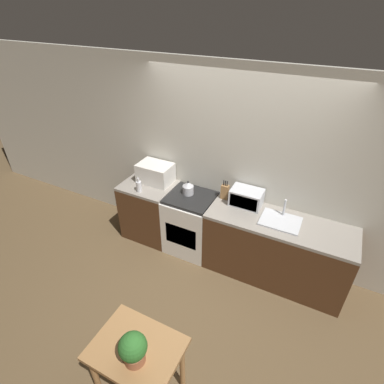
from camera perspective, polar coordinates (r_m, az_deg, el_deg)
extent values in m
plane|color=brown|center=(4.07, 2.43, -17.73)|extent=(16.00, 16.00, 0.00)
cube|color=beige|center=(3.94, 8.73, 4.58)|extent=(10.00, 0.06, 2.60)
cube|color=#4C2D19|center=(4.61, -7.92, -3.53)|extent=(0.74, 0.62, 0.86)
cube|color=gray|center=(4.36, -8.37, 1.23)|extent=(0.74, 0.62, 0.04)
cube|color=#4C2D19|center=(4.05, 15.44, -10.69)|extent=(1.77, 0.62, 0.86)
cube|color=gray|center=(3.76, 16.44, -5.70)|extent=(1.77, 0.62, 0.04)
cube|color=silver|center=(4.32, -0.22, -6.04)|extent=(0.64, 0.62, 0.86)
cube|color=black|center=(4.05, -0.23, -1.09)|extent=(0.62, 0.57, 0.04)
cube|color=black|center=(4.11, -2.15, -8.38)|extent=(0.46, 0.02, 0.32)
cylinder|color=#B7B7BC|center=(4.06, -0.75, 0.41)|extent=(0.15, 0.15, 0.12)
cone|color=#B7B7BC|center=(4.02, -0.76, 1.49)|extent=(0.14, 0.14, 0.06)
sphere|color=black|center=(4.00, -0.76, 1.93)|extent=(0.03, 0.03, 0.03)
cube|color=silver|center=(4.33, -6.96, 3.61)|extent=(0.48, 0.34, 0.28)
cube|color=black|center=(4.22, -8.14, 2.64)|extent=(0.42, 0.01, 0.23)
cylinder|color=silver|center=(4.17, -10.08, 1.05)|extent=(0.07, 0.07, 0.15)
cylinder|color=silver|center=(4.12, -10.22, 2.28)|extent=(0.03, 0.03, 0.06)
cube|color=#9E7042|center=(3.97, 6.27, 0.01)|extent=(0.10, 0.07, 0.20)
cylinder|color=black|center=(3.91, 6.06, 1.76)|extent=(0.01, 0.01, 0.07)
cylinder|color=black|center=(3.90, 6.39, 1.68)|extent=(0.01, 0.01, 0.07)
cylinder|color=black|center=(3.89, 6.73, 1.59)|extent=(0.01, 0.01, 0.07)
cube|color=silver|center=(3.88, 10.34, -1.02)|extent=(0.40, 0.27, 0.22)
cube|color=black|center=(3.78, 9.73, -1.99)|extent=(0.35, 0.01, 0.18)
cube|color=silver|center=(3.75, 16.49, -5.34)|extent=(0.47, 0.36, 0.02)
cylinder|color=silver|center=(3.78, 17.19, -2.83)|extent=(0.03, 0.03, 0.22)
cube|color=#9E7042|center=(2.80, -10.64, -27.29)|extent=(0.73, 0.56, 0.04)
cylinder|color=#9E7042|center=(3.18, -17.70, -30.88)|extent=(0.05, 0.05, 0.73)
cylinder|color=#9E7042|center=(3.32, -12.19, -25.36)|extent=(0.05, 0.05, 0.73)
cylinder|color=#9E7042|center=(3.12, -1.85, -30.20)|extent=(0.05, 0.05, 0.73)
cylinder|color=#9E5B3D|center=(2.69, -10.86, -28.45)|extent=(0.17, 0.17, 0.09)
sphere|color=#2D6B28|center=(2.57, -11.23, -26.92)|extent=(0.22, 0.22, 0.22)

